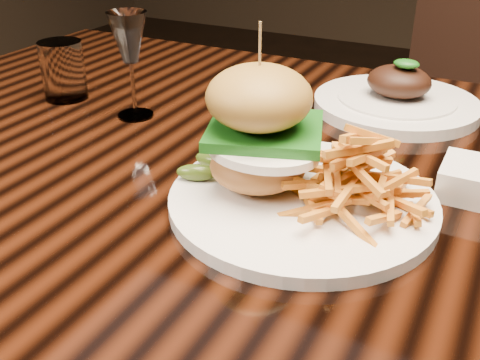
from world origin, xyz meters
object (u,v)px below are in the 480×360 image
at_px(dining_table, 333,222).
at_px(wine_glass, 129,42).
at_px(burger_plate, 303,162).
at_px(chair_far, 467,111).
at_px(far_dish, 396,100).

bearing_deg(dining_table, wine_glass, 174.04).
bearing_deg(dining_table, burger_plate, -95.41).
height_order(burger_plate, chair_far, burger_plate).
distance_m(wine_glass, far_dish, 0.43).
xyz_separation_m(wine_glass, chair_far, (0.42, 0.85, -0.33)).
bearing_deg(chair_far, wine_glass, -100.69).
height_order(wine_glass, chair_far, chair_far).
xyz_separation_m(burger_plate, chair_far, (0.09, 0.99, -0.27)).
relative_size(dining_table, wine_glass, 9.99).
bearing_deg(wine_glass, far_dish, 31.20).
height_order(dining_table, wine_glass, wine_glass).
distance_m(burger_plate, far_dish, 0.35).
relative_size(wine_glass, chair_far, 0.17).
xyz_separation_m(wine_glass, far_dish, (0.35, 0.21, -0.10)).
bearing_deg(far_dish, chair_far, 84.29).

